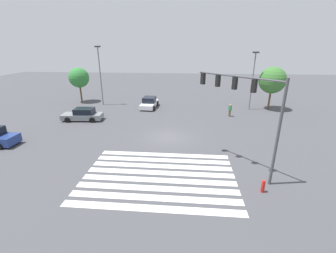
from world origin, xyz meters
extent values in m
plane|color=#47474C|center=(0.00, 0.00, 0.00)|extent=(110.21, 110.21, 0.00)
cube|color=silver|center=(0.00, -10.48, 0.00)|extent=(10.57, 0.60, 0.01)
cube|color=silver|center=(0.00, -9.53, 0.00)|extent=(10.57, 0.60, 0.01)
cube|color=silver|center=(0.00, -8.58, 0.00)|extent=(10.57, 0.60, 0.01)
cube|color=silver|center=(0.00, -7.63, 0.00)|extent=(10.57, 0.60, 0.01)
cube|color=silver|center=(0.00, -6.68, 0.00)|extent=(10.57, 0.60, 0.01)
cube|color=silver|center=(0.00, -5.73, 0.00)|extent=(10.57, 0.60, 0.01)
cube|color=silver|center=(0.00, -4.78, 0.00)|extent=(10.57, 0.60, 0.01)
cube|color=silver|center=(0.00, -3.83, 0.00)|extent=(10.57, 0.60, 0.01)
cylinder|color=#47474C|center=(7.42, -7.42, 3.49)|extent=(0.18, 0.18, 6.98)
cylinder|color=#47474C|center=(5.08, -5.08, 6.73)|extent=(4.76, 4.76, 0.12)
cube|color=black|center=(6.02, -6.02, 6.26)|extent=(0.40, 0.40, 0.84)
sphere|color=red|center=(5.90, -5.90, 6.26)|extent=(0.16, 0.16, 0.16)
cube|color=black|center=(5.00, -5.00, 6.26)|extent=(0.40, 0.40, 0.84)
sphere|color=gold|center=(4.89, -4.89, 6.26)|extent=(0.16, 0.16, 0.16)
cube|color=black|center=(3.99, -3.99, 6.26)|extent=(0.40, 0.40, 0.84)
sphere|color=green|center=(3.88, -3.88, 6.26)|extent=(0.16, 0.16, 0.16)
cube|color=black|center=(2.98, -2.98, 6.26)|extent=(0.40, 0.40, 0.84)
sphere|color=red|center=(2.86, -2.86, 6.26)|extent=(0.16, 0.16, 0.16)
cube|color=silver|center=(-3.76, 11.19, 0.49)|extent=(2.16, 4.64, 0.61)
cube|color=black|center=(-3.75, 11.35, 1.17)|extent=(1.83, 2.16, 0.76)
cylinder|color=black|center=(-2.86, 9.73, 0.34)|extent=(0.26, 0.69, 0.68)
cylinder|color=black|center=(-4.81, 9.84, 0.34)|extent=(0.26, 0.69, 0.68)
cylinder|color=black|center=(-2.70, 12.54, 0.34)|extent=(0.26, 0.69, 0.68)
cylinder|color=black|center=(-4.65, 12.65, 0.34)|extent=(0.26, 0.69, 0.68)
cube|color=gray|center=(-10.94, 4.57, 0.50)|extent=(4.89, 2.16, 0.64)
cube|color=black|center=(-10.63, 4.60, 1.17)|extent=(2.36, 1.78, 0.69)
cylinder|color=black|center=(-12.34, 3.54, 0.32)|extent=(0.66, 0.27, 0.64)
cylinder|color=black|center=(-12.49, 5.38, 0.32)|extent=(0.66, 0.27, 0.64)
cylinder|color=black|center=(-9.40, 3.77, 0.32)|extent=(0.66, 0.27, 0.64)
cylinder|color=black|center=(-9.54, 5.60, 0.32)|extent=(0.66, 0.27, 0.64)
cylinder|color=black|center=(-14.56, -2.31, 0.32)|extent=(0.65, 0.24, 0.64)
cylinder|color=brown|center=(7.40, 7.66, 0.40)|extent=(0.14, 0.14, 0.81)
cylinder|color=brown|center=(7.28, 7.77, 0.40)|extent=(0.14, 0.14, 0.81)
cube|color=#337A42|center=(7.34, 7.71, 1.13)|extent=(0.41, 0.41, 0.64)
sphere|color=tan|center=(7.34, 7.71, 1.55)|extent=(0.22, 0.22, 0.22)
cylinder|color=slate|center=(10.72, 11.46, 3.86)|extent=(0.16, 0.16, 7.72)
cube|color=#333338|center=(10.72, 11.46, 7.82)|extent=(0.80, 0.36, 0.20)
cylinder|color=slate|center=(-11.18, 12.30, 4.22)|extent=(0.16, 0.16, 8.44)
cube|color=#333338|center=(-11.18, 12.30, 8.54)|extent=(0.80, 0.36, 0.20)
cylinder|color=brown|center=(13.52, 11.85, 1.30)|extent=(0.26, 0.26, 2.59)
sphere|color=#3D7533|center=(13.52, 11.85, 4.14)|extent=(3.65, 3.65, 3.65)
cylinder|color=brown|center=(-15.31, 13.81, 1.29)|extent=(0.26, 0.26, 2.59)
sphere|color=#337F38|center=(-15.31, 13.81, 3.91)|extent=(3.11, 3.11, 3.11)
cylinder|color=red|center=(6.68, -8.36, 0.35)|extent=(0.22, 0.22, 0.70)
sphere|color=red|center=(6.68, -8.36, 0.76)|extent=(0.20, 0.20, 0.20)
camera|label=1|loc=(1.79, -20.71, 8.68)|focal=24.00mm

